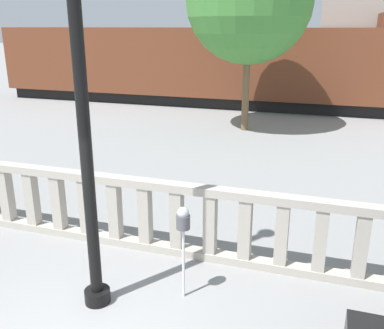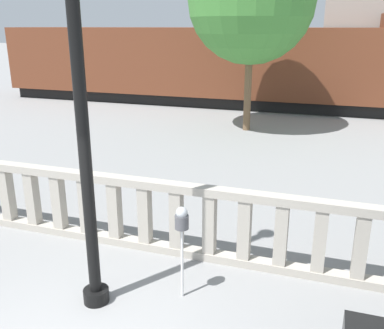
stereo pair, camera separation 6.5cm
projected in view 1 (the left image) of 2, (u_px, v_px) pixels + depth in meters
balustrade at (161, 217)px, 7.42m from camera, size 18.00×0.24×1.32m
lamppost at (79, 61)px, 5.16m from camera, size 0.37×0.37×6.74m
parking_meter at (183, 224)px, 5.98m from camera, size 0.20×0.20×1.43m
train_near at (209, 65)px, 21.24m from camera, size 21.60×3.12×4.33m
tree_left at (249, 0)px, 15.02m from camera, size 4.50×4.50×6.94m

